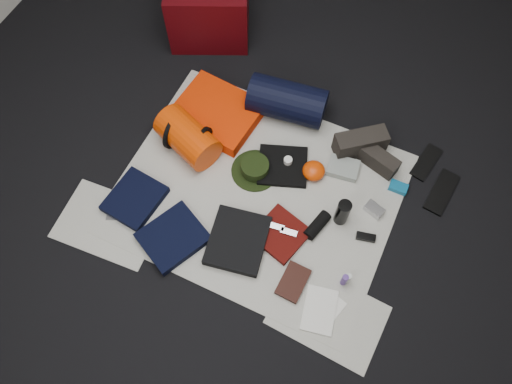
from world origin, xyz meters
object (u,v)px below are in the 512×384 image
at_px(compact_camera, 374,210).
at_px(paperback_book, 293,282).
at_px(red_cabinet, 209,8).
at_px(water_bottle, 343,212).
at_px(stuff_sack, 188,137).
at_px(navy_duffel, 287,101).
at_px(sleeping_pad, 217,113).

relative_size(compact_camera, paperback_book, 0.54).
relative_size(red_cabinet, water_bottle, 2.66).
bearing_deg(stuff_sack, navy_duffel, 48.41).
bearing_deg(water_bottle, sleeping_pad, 160.99).
distance_m(water_bottle, paperback_book, 0.48).
distance_m(sleeping_pad, stuff_sack, 0.29).
relative_size(stuff_sack, compact_camera, 3.49).
height_order(stuff_sack, water_bottle, stuff_sack).
xyz_separation_m(compact_camera, paperback_book, (-0.26, -0.60, -0.01)).
height_order(stuff_sack, navy_duffel, navy_duffel).
bearing_deg(water_bottle, red_cabinet, 144.25).
distance_m(navy_duffel, paperback_book, 1.13).
height_order(sleeping_pad, water_bottle, water_bottle).
xyz_separation_m(navy_duffel, water_bottle, (0.59, -0.55, -0.03)).
bearing_deg(stuff_sack, water_bottle, -3.27).
bearing_deg(water_bottle, paperback_book, -101.92).
relative_size(water_bottle, compact_camera, 1.79).
distance_m(compact_camera, paperback_book, 0.65).
relative_size(sleeping_pad, compact_camera, 4.61).
height_order(stuff_sack, paperback_book, stuff_sack).
bearing_deg(sleeping_pad, paperback_book, -42.43).
relative_size(water_bottle, paperback_book, 0.96).
xyz_separation_m(stuff_sack, navy_duffel, (0.44, 0.50, 0.01)).
height_order(navy_duffel, paperback_book, navy_duffel).
height_order(water_bottle, paperback_book, water_bottle).
height_order(red_cabinet, sleeping_pad, red_cabinet).
relative_size(red_cabinet, compact_camera, 4.77).
xyz_separation_m(red_cabinet, sleeping_pad, (0.38, -0.64, -0.17)).
height_order(navy_duffel, compact_camera, navy_duffel).
relative_size(stuff_sack, navy_duffel, 0.80).
distance_m(navy_duffel, compact_camera, 0.86).
bearing_deg(red_cabinet, navy_duffel, -53.29).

